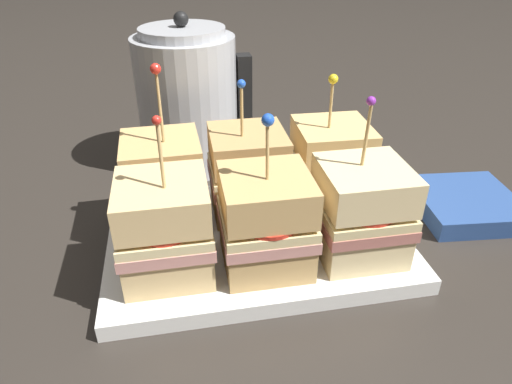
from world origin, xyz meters
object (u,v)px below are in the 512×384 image
(sandwich_front_center, at_px, (263,222))
(sandwich_back_right, at_px, (331,164))
(kettle_steel, at_px, (188,100))
(napkin_stack, at_px, (466,204))
(serving_platter, at_px, (256,238))
(sandwich_back_left, at_px, (164,181))
(sandwich_back_center, at_px, (247,172))
(sandwich_front_right, at_px, (361,212))
(sandwich_front_left, at_px, (165,229))

(sandwich_front_center, xyz_separation_m, sandwich_back_right, (0.10, 0.10, -0.00))
(kettle_steel, bearing_deg, sandwich_front_center, -79.01)
(sandwich_front_center, height_order, napkin_stack, sandwich_front_center)
(sandwich_front_center, bearing_deg, serving_platter, 87.09)
(sandwich_front_center, bearing_deg, kettle_steel, 100.99)
(sandwich_back_left, distance_m, sandwich_back_center, 0.10)
(serving_platter, distance_m, sandwich_back_right, 0.13)
(sandwich_front_right, height_order, sandwich_back_center, sandwich_front_right)
(sandwich_front_right, xyz_separation_m, kettle_steel, (-0.15, 0.28, 0.03))
(sandwich_back_center, height_order, napkin_stack, sandwich_back_center)
(sandwich_front_left, relative_size, sandwich_front_right, 0.99)
(sandwich_front_center, bearing_deg, sandwich_front_left, 176.38)
(serving_platter, relative_size, napkin_stack, 2.51)
(sandwich_front_center, bearing_deg, sandwich_back_center, 89.10)
(sandwich_back_right, bearing_deg, sandwich_front_right, -91.82)
(sandwich_back_right, height_order, napkin_stack, sandwich_back_right)
(sandwich_back_center, bearing_deg, sandwich_front_center, -90.90)
(sandwich_back_left, xyz_separation_m, sandwich_back_right, (0.20, 0.00, -0.00))
(sandwich_back_left, relative_size, kettle_steel, 0.84)
(serving_platter, distance_m, sandwich_front_left, 0.12)
(sandwich_back_left, xyz_separation_m, napkin_stack, (0.37, -0.03, -0.06))
(sandwich_back_right, xyz_separation_m, kettle_steel, (-0.16, 0.17, 0.03))
(sandwich_back_right, distance_m, kettle_steel, 0.24)
(sandwich_back_center, bearing_deg, sandwich_back_left, -178.61)
(sandwich_back_left, xyz_separation_m, sandwich_back_center, (0.10, 0.00, -0.00))
(sandwich_front_right, bearing_deg, sandwich_front_center, 179.90)
(kettle_steel, bearing_deg, napkin_stack, -32.15)
(sandwich_front_left, relative_size, sandwich_back_center, 1.02)
(sandwich_front_left, xyz_separation_m, sandwich_front_center, (0.09, -0.01, 0.00))
(sandwich_front_left, distance_m, sandwich_front_right, 0.19)
(sandwich_front_right, distance_m, sandwich_back_right, 0.11)
(sandwich_back_right, bearing_deg, sandwich_front_center, -134.77)
(sandwich_back_center, bearing_deg, sandwich_front_left, -134.63)
(sandwich_front_right, bearing_deg, kettle_steel, 119.04)
(sandwich_front_right, xyz_separation_m, sandwich_back_right, (0.00, 0.11, 0.00))
(sandwich_front_center, height_order, sandwich_back_left, sandwich_back_left)
(sandwich_back_right, bearing_deg, napkin_stack, -11.12)
(serving_platter, height_order, sandwich_back_right, sandwich_back_right)
(sandwich_front_left, bearing_deg, sandwich_front_right, -1.80)
(napkin_stack, bearing_deg, sandwich_back_left, 175.42)
(sandwich_back_left, distance_m, kettle_steel, 0.18)
(sandwich_back_center, xyz_separation_m, sandwich_back_right, (0.10, 0.00, 0.00))
(kettle_steel, bearing_deg, sandwich_back_left, -102.67)
(sandwich_front_right, distance_m, sandwich_back_left, 0.22)
(serving_platter, height_order, sandwich_front_left, sandwich_front_left)
(sandwich_back_center, bearing_deg, napkin_stack, -6.64)
(sandwich_back_right, bearing_deg, sandwich_back_center, -178.95)
(serving_platter, relative_size, sandwich_front_center, 2.01)
(sandwich_front_center, distance_m, sandwich_back_center, 0.10)
(kettle_steel, bearing_deg, serving_platter, -75.91)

